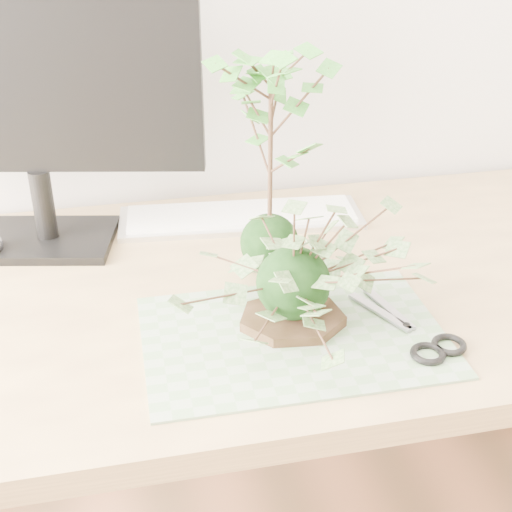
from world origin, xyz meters
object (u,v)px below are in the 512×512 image
Objects in this scene: desk at (298,323)px; monitor at (25,82)px; maple_kokedama at (271,103)px; ivy_kokedama at (294,252)px; keyboard at (241,217)px.

monitor is at bearing 151.46° from desk.
maple_kokedama reaches higher than desk.
ivy_kokedama is (-0.05, -0.13, 0.21)m from desk.
desk is at bearing -16.77° from monitor.
desk is 2.90× the size of monitor.
desk is 3.48× the size of keyboard.
desk is 0.59m from monitor.
maple_kokedama is 0.87× the size of keyboard.
monitor is (-0.40, 0.22, 0.37)m from desk.
keyboard is at bearing 93.29° from maple_kokedama.
monitor is (-0.36, 0.18, 0.00)m from maple_kokedama.
desk is 4.02× the size of maple_kokedama.
keyboard is 0.44m from monitor.
monitor is at bearing -173.28° from keyboard.
monitor is at bearing 153.78° from maple_kokedama.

